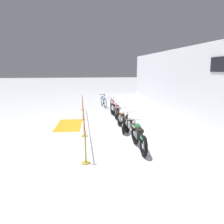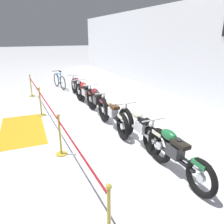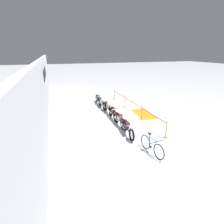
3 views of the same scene
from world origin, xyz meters
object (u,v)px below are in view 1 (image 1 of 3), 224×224
Objects in this scene: motorcycle_cream_4 at (131,126)px; stanchion_mid_left at (83,114)px; bicycle at (104,102)px; stanchion_far_right at (86,152)px; motorcycle_cream_3 at (122,119)px; motorcycle_red_1 at (114,109)px; motorcycle_maroon_2 at (118,113)px; stanchion_mid_right at (84,128)px; stanchion_far_left at (83,108)px; motorcycle_maroon_0 at (112,106)px; floor_banner at (69,125)px; motorcycle_green_5 at (139,136)px.

stanchion_mid_left reaches higher than motorcycle_cream_4.
stanchion_far_right reaches higher than bicycle.
stanchion_mid_left is at bearing -139.27° from motorcycle_cream_3.
stanchion_mid_left is (4.12, -1.61, -0.04)m from bicycle.
motorcycle_red_1 is 0.98× the size of motorcycle_maroon_2.
bicycle is 1.66× the size of stanchion_mid_right.
stanchion_mid_left is 5.88m from stanchion_far_right.
motorcycle_red_1 is at bearing 163.68° from stanchion_far_right.
stanchion_mid_right is at bearing 180.00° from stanchion_far_right.
stanchion_mid_right is at bearing 0.00° from stanchion_far_left.
motorcycle_maroon_2 is at bearing -177.87° from motorcycle_cream_4.
stanchion_far_left is 8.45× the size of stanchion_mid_left.
stanchion_far_left is at bearing -0.00° from stanchion_mid_left.
stanchion_far_left is (4.23, -1.61, 0.32)m from bicycle.
stanchion_far_right is at bearing -14.16° from motorcycle_maroon_0.
stanchion_far_right is at bearing -40.32° from motorcycle_cream_4.
stanchion_far_right is (6.45, -1.89, -0.11)m from motorcycle_red_1.
bicycle is (-7.67, -0.36, -0.09)m from motorcycle_cream_4.
stanchion_far_left is (-3.44, -1.97, 0.23)m from motorcycle_cream_4.
motorcycle_red_1 is 1.35m from motorcycle_maroon_2.
stanchion_far_right reaches higher than motorcycle_maroon_0.
stanchion_far_right reaches higher than motorcycle_cream_4.
motorcycle_cream_3 reaches higher than motorcycle_maroon_0.
motorcycle_cream_4 is (2.79, 0.10, -0.00)m from motorcycle_maroon_2.
stanchion_mid_right is at bearing 23.90° from floor_banner.
stanchion_far_left is (1.97, -1.95, 0.25)m from motorcycle_maroon_0.
stanchion_mid_right is at bearing -62.66° from motorcycle_cream_3.
stanchion_mid_right is (2.98, 0.00, -0.36)m from stanchion_far_left.
stanchion_far_right is (5.88, 0.00, 0.00)m from stanchion_mid_left.
motorcycle_maroon_2 is 2.18× the size of stanchion_far_right.
motorcycle_red_1 is 4.13m from stanchion_mid_right.
motorcycle_cream_3 is at bearing 42.21° from stanchion_far_left.
motorcycle_red_1 is 0.25× the size of stanchion_far_left.
motorcycle_maroon_0 is 0.91× the size of floor_banner.
stanchion_mid_right reaches higher than motorcycle_cream_3.
motorcycle_maroon_2 is at bearing 178.94° from motorcycle_cream_3.
stanchion_far_left is 8.45× the size of stanchion_far_right.
stanchion_far_left is 1.41m from floor_banner.
stanchion_mid_left reaches higher than floor_banner.
bicycle is at bearing 159.18° from stanchion_far_left.
motorcycle_green_5 is at bearing 39.55° from floor_banner.
motorcycle_maroon_2 is 5.44m from stanchion_far_right.
motorcycle_red_1 is at bearing 152.77° from stanchion_mid_right.
floor_banner is (1.07, -0.74, -0.35)m from stanchion_mid_left.
stanchion_mid_left is at bearing -72.98° from motorcycle_red_1.
motorcycle_cream_3 reaches higher than floor_banner.
motorcycle_cream_4 is (1.41, 0.13, 0.01)m from motorcycle_cream_3.
stanchion_mid_right is (4.96, -1.95, -0.12)m from motorcycle_maroon_0.
motorcycle_maroon_0 is 2.23× the size of stanchion_mid_left.
motorcycle_cream_4 is at bearing 139.68° from stanchion_far_right.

